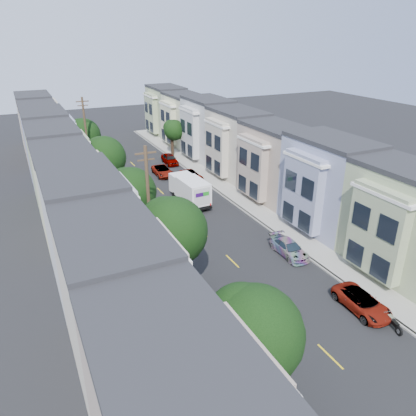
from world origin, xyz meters
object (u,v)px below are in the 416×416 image
tree_c (130,192)px  motorcycle (392,323)px  tree_a (252,335)px  parked_right_d (170,159)px  utility_pole_far (87,136)px  parked_right_a (362,303)px  lead_sedan (163,171)px  parked_right_c (191,176)px  tree_far_r (174,131)px  parked_left_c (167,255)px  parked_left_d (139,219)px  tree_d (104,158)px  tree_b (171,232)px  parked_left_b (221,326)px  fedex_truck (190,189)px  parked_right_b (289,248)px  utility_pole_near (149,209)px  tree_e (83,136)px

tree_c → motorcycle: size_ratio=3.52×
tree_a → parked_right_d: tree_a is taller
utility_pole_far → motorcycle: 41.65m
parked_right_a → lead_sedan: bearing=96.7°
parked_right_c → parked_right_d: bearing=88.8°
tree_far_r → parked_left_c: 31.24m
parked_left_d → parked_right_a: (9.80, -19.71, -0.01)m
tree_far_r → tree_d: bearing=-135.4°
tree_far_r → motorcycle: size_ratio=2.88×
tree_b → utility_pole_far: bearing=90.0°
parked_left_b → parked_left_c: 9.71m
utility_pole_far → parked_left_d: size_ratio=2.38×
utility_pole_far → parked_left_b: (1.40, -35.40, -4.54)m
parked_left_c → parked_left_b: bearing=-94.4°
fedex_truck → parked_left_d: bearing=-159.4°
parked_right_a → parked_right_b: (0.00, 8.37, 0.01)m
tree_d → parked_right_d: (11.20, 9.76, -4.25)m
fedex_truck → utility_pole_near: bearing=-128.7°
tree_b → tree_a: bearing=-90.0°
tree_c → parked_left_d: 5.09m
tree_e → parked_left_d: bearing=-86.2°
parked_right_a → parked_right_c: size_ratio=1.01×
fedex_truck → parked_right_d: 15.04m
parked_left_d → parked_right_d: bearing=66.6°
tree_a → utility_pole_far: bearing=90.0°
parked_right_a → parked_left_d: bearing=118.4°
tree_a → fedex_truck: size_ratio=1.18×
parked_right_d → utility_pole_near: bearing=-110.8°
lead_sedan → utility_pole_far: bearing=153.2°
tree_b → parked_left_b: 6.81m
tree_far_r → parked_right_b: tree_far_r is taller
tree_far_r → tree_c: bearing=-119.2°
tree_a → utility_pole_near: 15.11m
parked_right_b → parked_left_c: bearing=162.3°
tree_e → utility_pole_near: (0.00, -29.21, 0.60)m
tree_a → parked_left_d: (1.40, 23.33, -4.24)m
parked_left_c → tree_d: bearing=90.7°
tree_e → lead_sedan: bearing=-42.9°
tree_b → tree_d: (0.00, 20.81, -0.48)m
parked_left_d → motorcycle: parked_left_d is taller
tree_c → motorcycle: tree_c is taller
fedex_truck → lead_sedan: fedex_truck is taller
utility_pole_far → tree_c: bearing=-90.0°
utility_pole_near → parked_left_c: 4.76m
parked_left_b → parked_right_c: (9.80, 27.30, -0.00)m
fedex_truck → parked_right_d: (3.13, 14.68, -0.94)m
tree_c → parked_right_a: (11.20, -16.90, -4.02)m
tree_a → tree_e: size_ratio=1.05×
tree_e → parked_left_c: (1.40, -28.91, -3.93)m
tree_far_r → parked_left_b: size_ratio=1.28×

